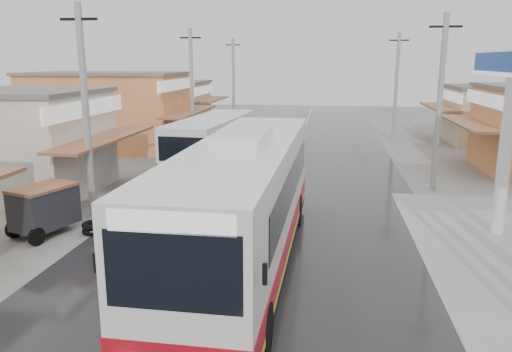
{
  "coord_description": "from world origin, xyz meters",
  "views": [
    {
      "loc": [
        1.97,
        -8.66,
        5.93
      ],
      "look_at": [
        -0.41,
        8.03,
        2.03
      ],
      "focal_mm": 35.0,
      "sensor_mm": 36.0,
      "label": 1
    }
  ],
  "objects_px": {
    "tricycle_near": "(44,207)",
    "tyre_stack": "(94,228)",
    "coach_bus": "(245,203)",
    "cyclist": "(106,236)",
    "second_bus": "(213,144)"
  },
  "relations": [
    {
      "from": "coach_bus",
      "to": "cyclist",
      "type": "distance_m",
      "value": 4.54
    },
    {
      "from": "coach_bus",
      "to": "tricycle_near",
      "type": "xyz_separation_m",
      "value": [
        -7.36,
        1.75,
        -0.93
      ]
    },
    {
      "from": "coach_bus",
      "to": "second_bus",
      "type": "distance_m",
      "value": 12.35
    },
    {
      "from": "coach_bus",
      "to": "tyre_stack",
      "type": "height_order",
      "value": "coach_bus"
    },
    {
      "from": "cyclist",
      "to": "tyre_stack",
      "type": "distance_m",
      "value": 2.45
    },
    {
      "from": "second_bus",
      "to": "cyclist",
      "type": "xyz_separation_m",
      "value": [
        -0.71,
        -11.67,
        -0.97
      ]
    },
    {
      "from": "second_bus",
      "to": "tricycle_near",
      "type": "relative_size",
      "value": 3.57
    },
    {
      "from": "tyre_stack",
      "to": "tricycle_near",
      "type": "bearing_deg",
      "value": -168.02
    },
    {
      "from": "cyclist",
      "to": "tricycle_near",
      "type": "bearing_deg",
      "value": 145.23
    },
    {
      "from": "cyclist",
      "to": "tyre_stack",
      "type": "xyz_separation_m",
      "value": [
        -1.39,
        1.96,
        -0.45
      ]
    },
    {
      "from": "coach_bus",
      "to": "tricycle_near",
      "type": "distance_m",
      "value": 7.62
    },
    {
      "from": "tyre_stack",
      "to": "cyclist",
      "type": "bearing_deg",
      "value": -54.63
    },
    {
      "from": "tricycle_near",
      "to": "tyre_stack",
      "type": "height_order",
      "value": "tricycle_near"
    },
    {
      "from": "tricycle_near",
      "to": "tyre_stack",
      "type": "xyz_separation_m",
      "value": [
        1.61,
        0.34,
        -0.79
      ]
    },
    {
      "from": "coach_bus",
      "to": "tyre_stack",
      "type": "xyz_separation_m",
      "value": [
        -5.75,
        2.09,
        -1.72
      ]
    }
  ]
}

